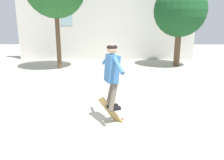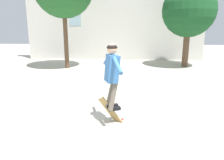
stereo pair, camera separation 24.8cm
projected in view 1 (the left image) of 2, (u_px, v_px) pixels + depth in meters
The scene contains 5 objects.
ground_plane at pixel (93, 126), 4.68m from camera, with size 40.00×40.00×0.00m, color #B2AD9E.
building_backdrop at pixel (106, 19), 13.18m from camera, with size 11.25×0.52×5.72m.
tree_right at pixel (180, 11), 10.88m from camera, with size 2.62×2.62×4.11m.
skater at pixel (112, 71), 4.59m from camera, with size 0.49×1.17×1.42m.
skateboard_flipping at pixel (112, 112), 4.89m from camera, with size 0.63×0.27×0.76m.
Camera 1 is at (0.43, -4.29, 2.11)m, focal length 35.00 mm.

